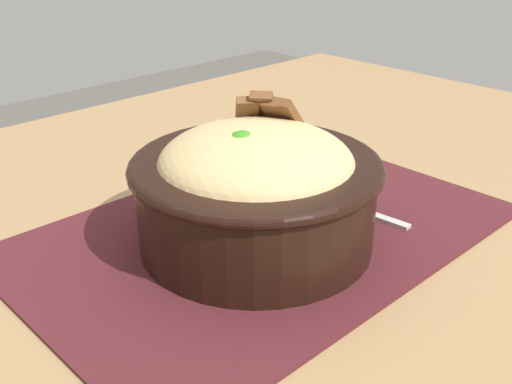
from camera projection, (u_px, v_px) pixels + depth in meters
name	position (u px, v px, depth m)	size (l,w,h in m)	color
table	(262.00, 282.00, 0.61)	(1.23, 0.90, 0.74)	#99754C
placemat	(263.00, 231.00, 0.57)	(0.45, 0.30, 0.00)	#47191E
bowl	(256.00, 186.00, 0.53)	(0.22, 0.22, 0.13)	black
fork	(342.00, 204.00, 0.62)	(0.03, 0.14, 0.00)	#B9B9B9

